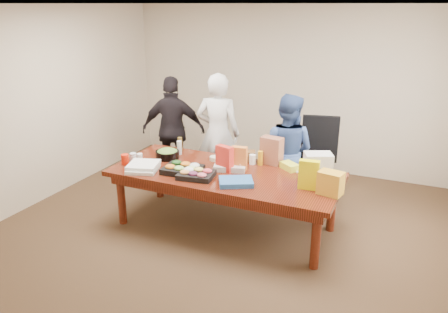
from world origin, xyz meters
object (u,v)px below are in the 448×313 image
at_px(conference_table, 225,200).
at_px(salad_bowl, 167,155).
at_px(sheet_cake, 230,166).
at_px(person_right, 286,151).
at_px(person_center, 218,134).
at_px(office_chair, 314,166).

relative_size(conference_table, salad_bowl, 8.97).
distance_m(sheet_cake, salad_bowl, 0.92).
bearing_deg(salad_bowl, sheet_cake, -1.58).
relative_size(conference_table, person_right, 1.76).
distance_m(person_right, salad_bowl, 1.61).
bearing_deg(person_center, sheet_cake, 113.11).
height_order(conference_table, person_right, person_right).
bearing_deg(office_chair, person_center, 168.01).
bearing_deg(conference_table, sheet_cake, 82.45).
height_order(person_center, salad_bowl, person_center).
distance_m(conference_table, person_right, 1.14).
relative_size(office_chair, salad_bowl, 3.84).
bearing_deg(office_chair, conference_table, -142.66).
bearing_deg(conference_table, office_chair, 49.84).
xyz_separation_m(conference_table, person_center, (-0.57, 1.03, 0.52)).
xyz_separation_m(person_right, salad_bowl, (-1.41, -0.78, 0.01)).
xyz_separation_m(conference_table, office_chair, (0.88, 1.04, 0.22)).
distance_m(conference_table, salad_bowl, 1.01).
relative_size(office_chair, sheet_cake, 3.09).
bearing_deg(person_right, conference_table, 65.49).
bearing_deg(person_right, person_center, -1.15).
xyz_separation_m(person_center, salad_bowl, (-0.34, -0.88, -0.09)).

